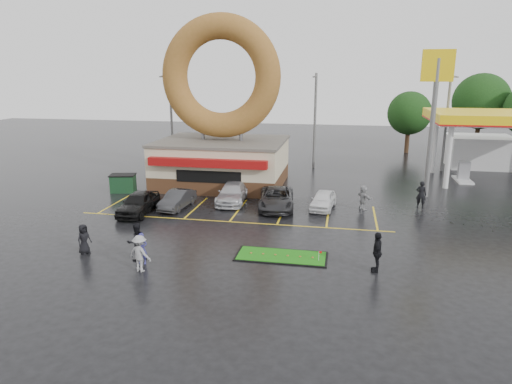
% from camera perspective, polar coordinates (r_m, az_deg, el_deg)
% --- Properties ---
extents(ground, '(120.00, 120.00, 0.00)m').
position_cam_1_polar(ground, '(25.49, -5.22, -6.10)').
color(ground, black).
rests_on(ground, ground).
extents(donut_shop, '(10.20, 8.70, 13.50)m').
position_cam_1_polar(donut_shop, '(37.41, -4.32, 7.67)').
color(donut_shop, '#472B19').
rests_on(donut_shop, ground).
extents(gas_station, '(12.30, 13.65, 5.90)m').
position_cam_1_polar(gas_station, '(46.06, 27.72, 6.40)').
color(gas_station, silver).
rests_on(gas_station, ground).
extents(shell_sign, '(2.20, 0.36, 10.60)m').
position_cam_1_polar(shell_sign, '(35.45, 21.46, 11.05)').
color(shell_sign, slate).
rests_on(shell_sign, ground).
extents(streetlight_left, '(0.40, 2.21, 9.00)m').
position_cam_1_polar(streetlight_left, '(46.13, -10.57, 9.19)').
color(streetlight_left, slate).
rests_on(streetlight_left, ground).
extents(streetlight_mid, '(0.40, 2.21, 9.00)m').
position_cam_1_polar(streetlight_mid, '(44.07, 7.37, 9.07)').
color(streetlight_mid, slate).
rests_on(streetlight_mid, ground).
extents(streetlight_right, '(0.40, 2.21, 9.00)m').
position_cam_1_polar(streetlight_right, '(45.92, 22.73, 8.28)').
color(streetlight_right, slate).
rests_on(streetlight_right, ground).
extents(tree_far_c, '(6.30, 6.30, 9.00)m').
position_cam_1_polar(tree_far_c, '(58.95, 26.32, 10.12)').
color(tree_far_c, '#332114').
rests_on(tree_far_c, ground).
extents(tree_far_d, '(4.90, 4.90, 7.00)m').
position_cam_1_polar(tree_far_d, '(55.52, 18.63, 9.31)').
color(tree_far_d, '#332114').
rests_on(tree_far_d, ground).
extents(car_black, '(1.83, 4.34, 1.46)m').
position_cam_1_polar(car_black, '(30.92, -14.48, -1.33)').
color(car_black, black).
rests_on(car_black, ground).
extents(car_dgrey, '(1.65, 3.84, 1.23)m').
position_cam_1_polar(car_dgrey, '(31.64, -9.82, -0.93)').
color(car_dgrey, '#2B2B2D').
rests_on(car_dgrey, ground).
extents(car_silver, '(2.18, 4.75, 1.35)m').
position_cam_1_polar(car_silver, '(32.65, -2.96, -0.13)').
color(car_silver, '#B6B6BB').
rests_on(car_silver, ground).
extents(car_grey, '(2.89, 5.23, 1.39)m').
position_cam_1_polar(car_grey, '(31.19, 2.56, -0.80)').
color(car_grey, '#29292B').
rests_on(car_grey, ground).
extents(car_white, '(1.89, 3.75, 1.23)m').
position_cam_1_polar(car_white, '(31.40, 8.38, -0.99)').
color(car_white, white).
rests_on(car_white, ground).
extents(person_blue, '(0.57, 0.37, 1.55)m').
position_cam_1_polar(person_blue, '(22.92, -14.09, -6.86)').
color(person_blue, navy).
rests_on(person_blue, ground).
extents(person_blackjkt, '(1.17, 1.17, 1.92)m').
position_cam_1_polar(person_blackjkt, '(23.32, -14.71, -6.04)').
color(person_blackjkt, black).
rests_on(person_blackjkt, ground).
extents(person_hoodie, '(1.28, 0.94, 1.77)m').
position_cam_1_polar(person_hoodie, '(22.03, -14.30, -7.46)').
color(person_hoodie, gray).
rests_on(person_hoodie, ground).
extents(person_bystander, '(0.73, 0.89, 1.56)m').
position_cam_1_polar(person_bystander, '(25.04, -20.72, -5.51)').
color(person_bystander, black).
rests_on(person_bystander, ground).
extents(person_cameraman, '(0.54, 1.15, 1.92)m').
position_cam_1_polar(person_cameraman, '(22.07, 14.90, -7.25)').
color(person_cameraman, black).
rests_on(person_cameraman, ground).
extents(person_walker_near, '(1.27, 1.58, 1.69)m').
position_cam_1_polar(person_walker_near, '(31.67, 13.26, -0.67)').
color(person_walker_near, '#959597').
rests_on(person_walker_near, ground).
extents(person_walker_far, '(0.77, 0.60, 1.88)m').
position_cam_1_polar(person_walker_far, '(33.20, 19.94, -0.29)').
color(person_walker_far, black).
rests_on(person_walker_far, ground).
extents(dumpster, '(2.02, 1.57, 1.30)m').
position_cam_1_polar(dumpster, '(36.97, -16.28, 1.01)').
color(dumpster, '#183E21').
rests_on(dumpster, ground).
extents(putting_green, '(4.61, 2.00, 0.58)m').
position_cam_1_polar(putting_green, '(23.31, 3.20, -8.00)').
color(putting_green, black).
rests_on(putting_green, ground).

